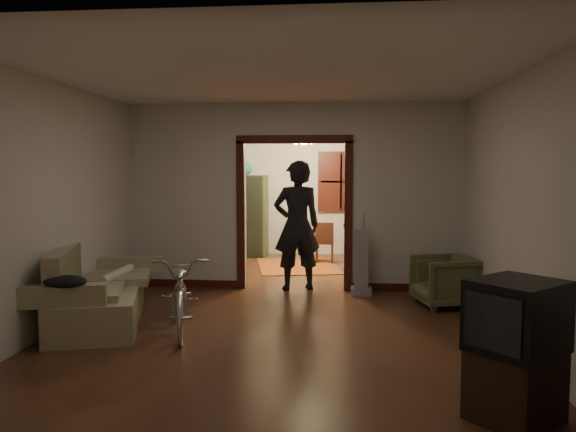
# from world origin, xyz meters

# --- Properties ---
(floor) EXTENTS (5.00, 8.50, 0.01)m
(floor) POSITION_xyz_m (0.00, 0.00, 0.00)
(floor) COLOR #381D12
(floor) RESTS_ON ground
(ceiling) EXTENTS (5.00, 8.50, 0.01)m
(ceiling) POSITION_xyz_m (0.00, 0.00, 2.80)
(ceiling) COLOR white
(ceiling) RESTS_ON floor
(wall_back) EXTENTS (5.00, 0.02, 2.80)m
(wall_back) POSITION_xyz_m (0.00, 4.25, 1.40)
(wall_back) COLOR beige
(wall_back) RESTS_ON floor
(wall_left) EXTENTS (0.02, 8.50, 2.80)m
(wall_left) POSITION_xyz_m (-2.50, 0.00, 1.40)
(wall_left) COLOR beige
(wall_left) RESTS_ON floor
(wall_right) EXTENTS (0.02, 8.50, 2.80)m
(wall_right) POSITION_xyz_m (2.50, 0.00, 1.40)
(wall_right) COLOR beige
(wall_right) RESTS_ON floor
(partition_wall) EXTENTS (5.00, 0.14, 2.80)m
(partition_wall) POSITION_xyz_m (0.00, 0.75, 1.40)
(partition_wall) COLOR beige
(partition_wall) RESTS_ON floor
(door_casing) EXTENTS (1.74, 0.20, 2.32)m
(door_casing) POSITION_xyz_m (0.00, 0.75, 1.10)
(door_casing) COLOR #38130C
(door_casing) RESTS_ON floor
(far_window) EXTENTS (0.98, 0.06, 1.28)m
(far_window) POSITION_xyz_m (0.70, 4.21, 1.55)
(far_window) COLOR black
(far_window) RESTS_ON wall_back
(chandelier) EXTENTS (0.24, 0.24, 0.24)m
(chandelier) POSITION_xyz_m (0.00, 2.50, 2.35)
(chandelier) COLOR #FFE0A5
(chandelier) RESTS_ON ceiling
(light_switch) EXTENTS (0.08, 0.01, 0.12)m
(light_switch) POSITION_xyz_m (1.05, 0.68, 1.25)
(light_switch) COLOR silver
(light_switch) RESTS_ON partition_wall
(sofa) EXTENTS (1.44, 2.19, 0.93)m
(sofa) POSITION_xyz_m (-2.15, -1.36, 0.46)
(sofa) COLOR olive
(sofa) RESTS_ON floor
(rolled_paper) EXTENTS (0.11, 0.88, 0.11)m
(rolled_paper) POSITION_xyz_m (-2.05, -1.06, 0.53)
(rolled_paper) COLOR beige
(rolled_paper) RESTS_ON sofa
(jacket) EXTENTS (0.44, 0.33, 0.13)m
(jacket) POSITION_xyz_m (-2.10, -2.27, 0.68)
(jacket) COLOR black
(jacket) RESTS_ON sofa
(bicycle) EXTENTS (1.03, 1.78, 0.89)m
(bicycle) POSITION_xyz_m (-1.09, -1.58, 0.44)
(bicycle) COLOR silver
(bicycle) RESTS_ON floor
(armchair) EXTENTS (0.90, 0.88, 0.68)m
(armchair) POSITION_xyz_m (2.07, -0.17, 0.34)
(armchair) COLOR #505A32
(armchair) RESTS_ON floor
(tv_stand) EXTENTS (0.77, 0.76, 0.52)m
(tv_stand) POSITION_xyz_m (1.96, -3.59, 0.26)
(tv_stand) COLOR black
(tv_stand) RESTS_ON floor
(crt_tv) EXTENTS (0.80, 0.80, 0.52)m
(crt_tv) POSITION_xyz_m (1.96, -3.59, 0.77)
(crt_tv) COLOR black
(crt_tv) RESTS_ON tv_stand
(vacuum) EXTENTS (0.31, 0.26, 0.96)m
(vacuum) POSITION_xyz_m (1.00, 0.40, 0.48)
(vacuum) COLOR gray
(vacuum) RESTS_ON floor
(person) EXTENTS (0.82, 0.66, 1.95)m
(person) POSITION_xyz_m (0.04, 0.68, 0.97)
(person) COLOR black
(person) RESTS_ON floor
(oriental_rug) EXTENTS (1.76, 2.11, 0.01)m
(oriental_rug) POSITION_xyz_m (-0.11, 2.70, 0.01)
(oriental_rug) COLOR maroon
(oriental_rug) RESTS_ON floor
(locker) EXTENTS (0.86, 0.50, 1.69)m
(locker) POSITION_xyz_m (-1.25, 3.77, 0.85)
(locker) COLOR #2D3922
(locker) RESTS_ON floor
(globe) EXTENTS (0.27, 0.27, 0.27)m
(globe) POSITION_xyz_m (-1.25, 3.77, 1.94)
(globe) COLOR #1E5972
(globe) RESTS_ON locker
(desk) EXTENTS (0.94, 0.59, 0.66)m
(desk) POSITION_xyz_m (1.20, 3.87, 0.33)
(desk) COLOR black
(desk) RESTS_ON floor
(desk_chair) EXTENTS (0.37, 0.37, 0.80)m
(desk_chair) POSITION_xyz_m (0.39, 3.16, 0.40)
(desk_chair) COLOR black
(desk_chair) RESTS_ON floor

